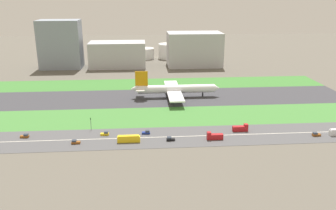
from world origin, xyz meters
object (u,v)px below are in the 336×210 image
at_px(airliner, 174,89).
at_px(car_0, 75,142).
at_px(truck_1, 214,136).
at_px(terminal_building, 60,44).
at_px(car_1, 146,132).
at_px(fuel_tank_west, 145,53).
at_px(car_5, 170,139).
at_px(car_4, 316,134).
at_px(car_2, 25,136).
at_px(fuel_tank_centre, 169,51).
at_px(bus_1, 129,139).
at_px(office_tower, 194,49).
at_px(car_3, 105,134).
at_px(hangar_building, 118,55).
at_px(truck_0, 241,128).
at_px(traffic_light, 91,123).

bearing_deg(airliner, car_0, -126.39).
xyz_separation_m(truck_1, terminal_building, (-116.85, 192.00, 22.14)).
distance_m(car_1, fuel_tank_west, 227.08).
xyz_separation_m(car_0, car_5, (48.18, 0.00, 0.00)).
relative_size(car_4, car_1, 1.00).
height_order(car_2, fuel_tank_centre, fuel_tank_centre).
xyz_separation_m(car_4, car_5, (-78.01, 0.00, 0.00)).
xyz_separation_m(truck_1, fuel_tank_centre, (-4.28, 237.00, 6.77)).
distance_m(bus_1, car_2, 55.65).
distance_m(bus_1, car_5, 21.33).
distance_m(airliner, fuel_tank_west, 160.03).
bearing_deg(office_tower, terminal_building, 180.00).
height_order(car_3, hangar_building, hangar_building).
bearing_deg(fuel_tank_west, car_0, -99.42).
relative_size(car_3, truck_1, 0.52).
xyz_separation_m(car_1, fuel_tank_west, (3.33, 227.00, 5.14)).
xyz_separation_m(airliner, car_5, (-9.31, -78.00, -5.31)).
relative_size(car_3, fuel_tank_centre, 0.18).
bearing_deg(truck_0, car_4, -14.66).
bearing_deg(car_0, fuel_tank_west, -99.42).
relative_size(traffic_light, terminal_building, 0.15).
bearing_deg(terminal_building, car_4, -48.17).
bearing_deg(car_5, terminal_building, -63.96).
bearing_deg(hangar_building, traffic_light, -91.64).
relative_size(car_0, car_2, 1.00).
relative_size(hangar_building, office_tower, 1.02).
height_order(car_3, traffic_light, traffic_light).
distance_m(airliner, bus_1, 83.91).
distance_m(car_2, traffic_light, 34.56).
relative_size(car_2, hangar_building, 0.08).
xyz_separation_m(car_3, fuel_tank_centre, (53.01, 227.00, 7.52)).
bearing_deg(car_3, office_tower, 67.45).
relative_size(car_4, truck_0, 0.52).
bearing_deg(car_0, office_tower, -114.99).
bearing_deg(airliner, hangar_building, 112.37).
relative_size(car_4, car_2, 1.00).
height_order(traffic_light, fuel_tank_centre, fuel_tank_centre).
bearing_deg(bus_1, fuel_tank_centre, -99.60).
bearing_deg(car_0, car_2, -19.74).
bearing_deg(truck_0, office_tower, 89.52).
relative_size(car_5, truck_1, 0.52).
bearing_deg(office_tower, car_3, -112.55).
xyz_separation_m(car_0, fuel_tank_west, (39.33, 237.00, 5.14)).
bearing_deg(car_3, terminal_building, 108.12).
xyz_separation_m(car_2, fuel_tank_west, (67.20, 227.00, 5.14)).
relative_size(truck_0, bus_1, 0.72).
height_order(car_5, traffic_light, traffic_light).
xyz_separation_m(hangar_building, fuel_tank_centre, (56.38, 45.00, -4.34)).
distance_m(car_4, truck_1, 54.98).
distance_m(airliner, fuel_tank_centre, 159.30).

